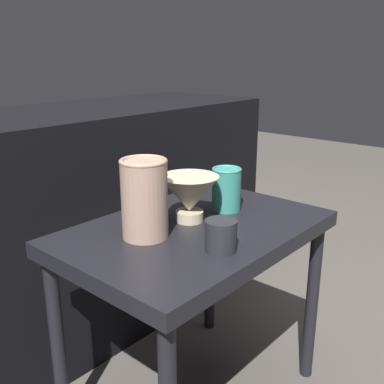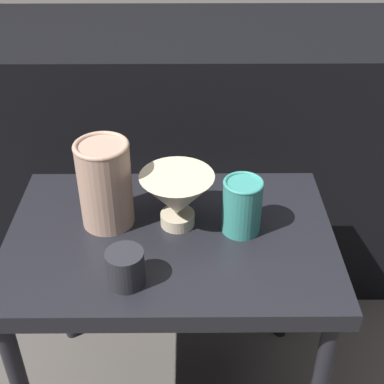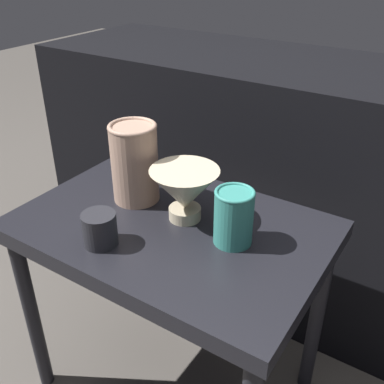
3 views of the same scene
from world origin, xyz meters
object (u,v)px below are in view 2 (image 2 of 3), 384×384
bowl (177,197)px  cup (125,268)px  vase_textured_left (105,183)px  vase_colorful_right (242,205)px

bowl → cup: size_ratio=2.15×
vase_textured_left → vase_colorful_right: (0.28, -0.03, -0.04)m
bowl → cup: (-0.09, -0.17, -0.04)m
bowl → vase_colorful_right: 0.13m
bowl → cup: bowl is taller
bowl → vase_textured_left: bearing=176.0°
vase_textured_left → cup: vase_textured_left is taller
bowl → vase_colorful_right: size_ratio=1.27×
vase_textured_left → cup: (0.05, -0.18, -0.06)m
vase_textured_left → vase_colorful_right: vase_textured_left is taller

